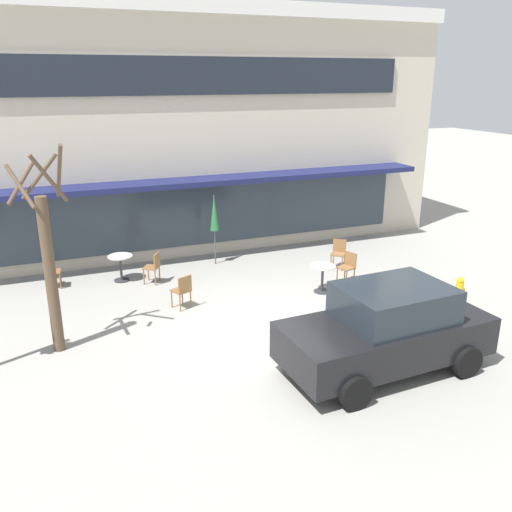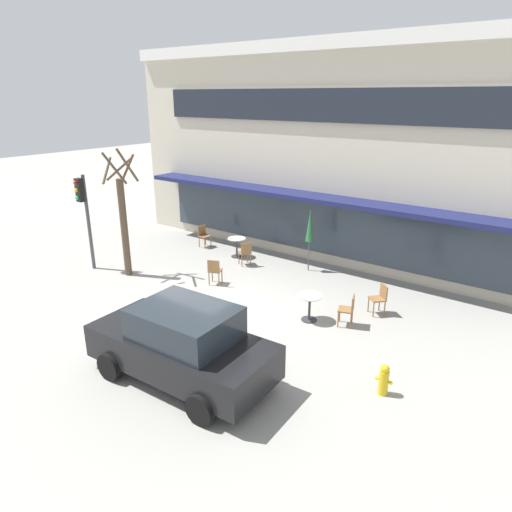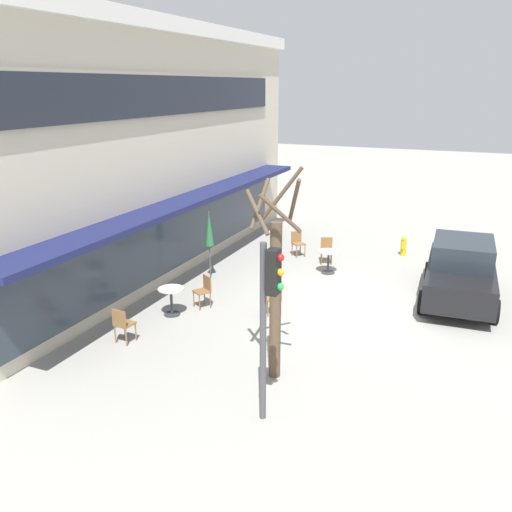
% 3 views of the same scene
% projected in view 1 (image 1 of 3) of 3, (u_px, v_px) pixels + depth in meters
% --- Properties ---
extents(ground_plane, '(80.00, 80.00, 0.00)m').
position_uv_depth(ground_plane, '(269.00, 331.00, 12.57)').
color(ground_plane, '#9E9B93').
extents(building_facade, '(17.81, 9.10, 7.81)m').
position_uv_depth(building_facade, '(164.00, 124.00, 20.11)').
color(building_facade, beige).
rests_on(building_facade, ground).
extents(cafe_table_near_wall, '(0.70, 0.70, 0.76)m').
position_uv_depth(cafe_table_near_wall, '(121.00, 264.00, 15.47)').
color(cafe_table_near_wall, '#333338').
rests_on(cafe_table_near_wall, ground).
extents(cafe_table_streetside, '(0.70, 0.70, 0.76)m').
position_uv_depth(cafe_table_streetside, '(322.00, 274.00, 14.66)').
color(cafe_table_streetside, '#333338').
rests_on(cafe_table_streetside, ground).
extents(patio_umbrella_green_folded, '(0.28, 0.28, 2.20)m').
position_uv_depth(patio_umbrella_green_folded, '(214.00, 213.00, 16.52)').
color(patio_umbrella_green_folded, '#4C4C51').
rests_on(patio_umbrella_green_folded, ground).
extents(cafe_chair_0, '(0.53, 0.53, 0.89)m').
position_uv_depth(cafe_chair_0, '(183.00, 289.00, 13.60)').
color(cafe_chair_0, olive).
rests_on(cafe_chair_0, ground).
extents(cafe_chair_1, '(0.55, 0.55, 0.89)m').
position_uv_depth(cafe_chair_1, '(154.00, 266.00, 15.29)').
color(cafe_chair_1, olive).
rests_on(cafe_chair_1, ground).
extents(cafe_chair_2, '(0.43, 0.43, 0.89)m').
position_uv_depth(cafe_chair_2, '(50.00, 270.00, 14.94)').
color(cafe_chair_2, olive).
rests_on(cafe_chair_2, ground).
extents(cafe_chair_3, '(0.51, 0.51, 0.89)m').
position_uv_depth(cafe_chair_3, '(348.00, 265.00, 15.33)').
color(cafe_chair_3, olive).
rests_on(cafe_chair_3, ground).
extents(cafe_chair_4, '(0.56, 0.56, 0.89)m').
position_uv_depth(cafe_chair_4, '(339.00, 252.00, 16.51)').
color(cafe_chair_4, olive).
rests_on(cafe_chair_4, ground).
extents(parked_sedan, '(4.28, 2.17, 1.76)m').
position_uv_depth(parked_sedan, '(387.00, 329.00, 10.67)').
color(parked_sedan, black).
rests_on(parked_sedan, ground).
extents(street_tree, '(1.16, 1.22, 4.41)m').
position_uv_depth(street_tree, '(49.00, 261.00, 11.07)').
color(street_tree, brown).
rests_on(street_tree, ground).
extents(fire_hydrant, '(0.36, 0.20, 0.71)m').
position_uv_depth(fire_hydrant, '(459.00, 290.00, 14.02)').
color(fire_hydrant, gold).
rests_on(fire_hydrant, ground).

